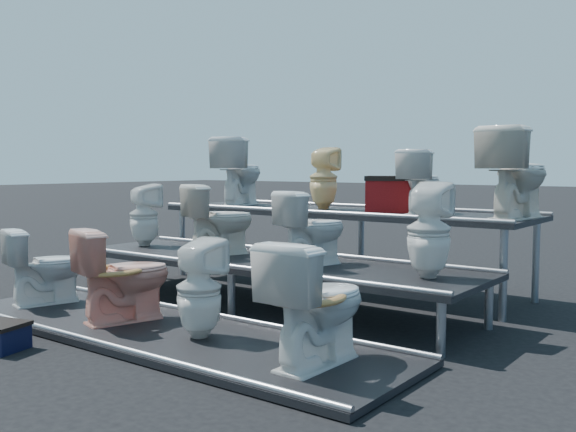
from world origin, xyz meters
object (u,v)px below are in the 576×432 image
Objects in this scene: toilet_1 at (124,275)px; toilet_5 at (220,219)px; toilet_3 at (316,302)px; toilet_4 at (144,215)px; toilet_8 at (239,172)px; red_crate at (389,196)px; toilet_9 at (324,178)px; toilet_10 at (421,182)px; toilet_7 at (429,230)px; toilet_11 at (516,173)px; toilet_2 at (199,289)px; toilet_6 at (312,228)px; toilet_0 at (46,266)px.

toilet_5 is (-0.13, 1.30, 0.36)m from toilet_1.
toilet_4 is (-3.20, 1.30, 0.34)m from toilet_3.
toilet_8 is 1.80× the size of red_crate.
toilet_8 is 1.19× the size of toilet_9.
toilet_10 is at bearing -144.27° from toilet_4.
toilet_8 is at bearing 157.06° from red_crate.
toilet_1 is 2.51m from toilet_7.
toilet_7 is at bearing -160.03° from toilet_5.
toilet_11 is (2.12, 0.00, 0.07)m from toilet_9.
toilet_7 is at bearing -131.60° from toilet_1.
toilet_11 is (1.49, 2.60, 0.85)m from toilet_2.
toilet_2 is at bearing 100.22° from toilet_6.
toilet_11 reaches higher than toilet_0.
toilet_0 is 1.02× the size of toilet_9.
red_crate is (1.18, 1.32, 0.21)m from toilet_5.
toilet_11 reaches higher than toilet_8.
toilet_9 is (-1.87, 1.30, 0.37)m from toilet_7.
red_crate is (2.06, 0.02, -0.25)m from toilet_8.
toilet_3 is 1.17× the size of toilet_9.
toilet_0 is 0.86× the size of toilet_8.
toilet_9 is (1.25, 0.00, -0.07)m from toilet_8.
toilet_11 is (3.38, 0.00, 0.00)m from toilet_8.
toilet_10 reaches higher than toilet_1.
toilet_2 is 1.35m from toilet_6.
toilet_9 reaches higher than toilet_2.
toilet_0 is at bearing 55.17° from toilet_9.
toilet_10 is (2.43, 0.00, -0.09)m from toilet_8.
toilet_1 is at bearing 52.97° from toilet_11.
toilet_3 is 0.97× the size of toilet_11.
toilet_11 is at bearing -132.51° from toilet_5.
toilet_4 reaches higher than toilet_3.
toilet_7 reaches higher than toilet_0.
toilet_10 is at bearing -92.42° from toilet_6.
toilet_1 reaches higher than toilet_2.
toilet_5 reaches higher than toilet_1.
toilet_0 is 1.69m from toilet_5.
toilet_8 is at bearing -7.00° from toilet_9.
toilet_3 reaches higher than toilet_0.
toilet_5 is at bearing -155.35° from red_crate.
toilet_1 is 1.85m from toilet_4.
toilet_1 is 2.88m from red_crate.
red_crate is (-1.31, 0.02, -0.25)m from toilet_11.
toilet_1 is 1.17× the size of toilet_6.
toilet_3 is 1.26× the size of toilet_10.
toilet_4 is at bearing 15.62° from toilet_6.
toilet_10 is at bearing -118.74° from toilet_0.
toilet_0 is 3.72m from toilet_10.
red_crate is at bearing -114.07° from toilet_0.
toilet_7 is at bearing -96.74° from toilet_3.
toilet_5 reaches higher than toilet_2.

